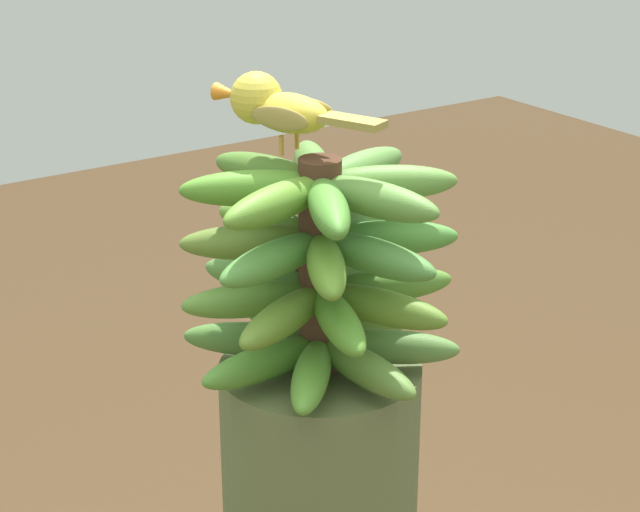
% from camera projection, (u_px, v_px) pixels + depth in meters
% --- Properties ---
extents(banana_bunch, '(0.31, 0.31, 0.24)m').
position_uv_depth(banana_bunch, '(320.00, 266.00, 1.22)').
color(banana_bunch, '#4C2D1E').
rests_on(banana_bunch, banana_tree).
extents(perched_bird, '(0.10, 0.20, 0.08)m').
position_uv_depth(perched_bird, '(276.00, 106.00, 1.19)').
color(perched_bird, '#C68933').
rests_on(perched_bird, banana_bunch).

